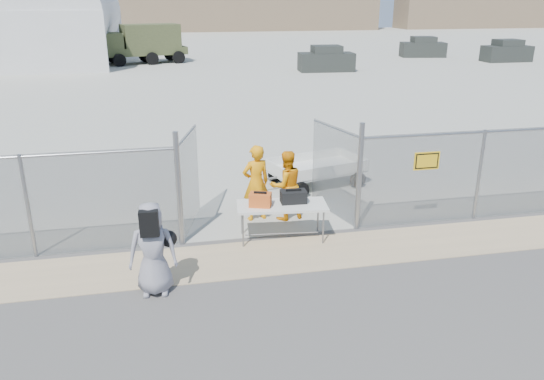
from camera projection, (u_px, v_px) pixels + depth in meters
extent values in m
plane|color=#474545|center=(293.00, 279.00, 10.09)|extent=(160.00, 160.00, 0.00)
cube|color=#A9A89B|center=(185.00, 55.00, 48.73)|extent=(160.00, 80.00, 0.01)
cube|color=tan|center=(282.00, 255.00, 11.01)|extent=(44.00, 1.60, 0.01)
cube|color=orange|center=(260.00, 200.00, 11.36)|extent=(0.53, 0.44, 0.29)
cube|color=black|center=(293.00, 197.00, 11.56)|extent=(0.57, 0.35, 0.27)
imported|color=orange|center=(256.00, 183.00, 12.50)|extent=(0.76, 0.59, 1.86)
imported|color=orange|center=(286.00, 185.00, 12.59)|extent=(0.93, 0.79, 1.70)
imported|color=gray|center=(153.00, 249.00, 9.38)|extent=(0.89, 0.61, 1.74)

